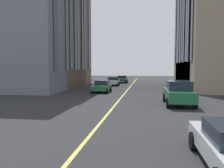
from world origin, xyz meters
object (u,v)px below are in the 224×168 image
object	(u,v)px
car_green_trailing	(122,79)
car_green_mid	(179,92)
car_green_parked_a	(102,86)
car_white_near	(113,81)

from	to	relation	value
car_green_trailing	car_green_mid	bearing A→B (deg)	-164.24
car_green_parked_a	car_white_near	world-z (taller)	same
car_green_mid	car_white_near	size ratio (longest dim) A/B	1.21
car_green_parked_a	car_green_trailing	xyz separation A→B (m)	(16.95, -0.64, 0.00)
car_green_mid	car_white_near	world-z (taller)	car_green_mid
car_green_mid	car_green_parked_a	distance (m)	11.18
car_white_near	car_green_trailing	distance (m)	6.78
car_green_mid	car_green_parked_a	world-z (taller)	car_green_mid
car_green_parked_a	car_white_near	xyz separation A→B (m)	(10.22, 0.15, 0.00)
car_green_mid	car_white_near	bearing A→B (deg)	23.21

